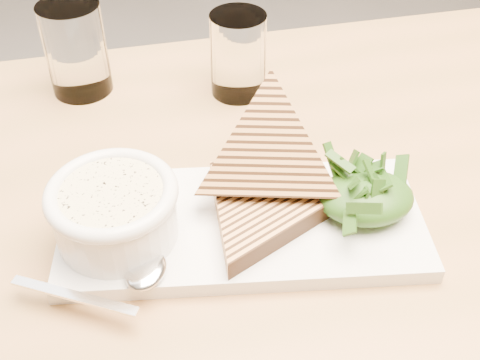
{
  "coord_description": "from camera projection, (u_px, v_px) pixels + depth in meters",
  "views": [
    {
      "loc": [
        -0.06,
        -0.56,
        1.19
      ],
      "look_at": [
        -0.01,
        -0.13,
        0.8
      ],
      "focal_mm": 45.0,
      "sensor_mm": 36.0,
      "label": 1
    }
  ],
  "objects": [
    {
      "name": "spoon_bowl",
      "position": [
        146.0,
        270.0,
        0.54
      ],
      "size": [
        0.05,
        0.06,
        0.01
      ],
      "primitive_type": "ellipsoid",
      "rotation": [
        0.0,
        0.0,
        -0.42
      ],
      "color": "silver",
      "rests_on": "platter"
    },
    {
      "name": "bowl_rim",
      "position": [
        111.0,
        193.0,
        0.54
      ],
      "size": [
        0.12,
        0.12,
        0.01
      ],
      "primitive_type": "torus",
      "color": "white",
      "rests_on": "soup_bowl"
    },
    {
      "name": "soup",
      "position": [
        111.0,
        195.0,
        0.55
      ],
      "size": [
        0.1,
        0.1,
        0.01
      ],
      "primitive_type": "cylinder",
      "color": "beige",
      "rests_on": "soup_bowl"
    },
    {
      "name": "glass_far",
      "position": [
        238.0,
        55.0,
        0.76
      ],
      "size": [
        0.07,
        0.07,
        0.11
      ],
      "primitive_type": "cylinder",
      "color": "white",
      "rests_on": "table_top"
    },
    {
      "name": "platter",
      "position": [
        243.0,
        224.0,
        0.6
      ],
      "size": [
        0.37,
        0.18,
        0.02
      ],
      "primitive_type": "cube",
      "rotation": [
        0.0,
        0.0,
        -0.06
      ],
      "color": "white",
      "rests_on": "table_top"
    },
    {
      "name": "sandwich_flat",
      "position": [
        260.0,
        212.0,
        0.59
      ],
      "size": [
        0.23,
        0.23,
        0.02
      ],
      "primitive_type": null,
      "rotation": [
        0.0,
        0.0,
        0.55
      ],
      "color": "tan",
      "rests_on": "platter"
    },
    {
      "name": "salad_base",
      "position": [
        366.0,
        197.0,
        0.59
      ],
      "size": [
        0.1,
        0.08,
        0.04
      ],
      "primitive_type": "ellipsoid",
      "color": "#11370B",
      "rests_on": "platter"
    },
    {
      "name": "table_top",
      "position": [
        174.0,
        247.0,
        0.62
      ],
      "size": [
        1.23,
        0.88,
        0.04
      ],
      "primitive_type": "cube",
      "rotation": [
        0.0,
        0.0,
        0.1
      ],
      "color": "#A17140",
      "rests_on": "ground"
    },
    {
      "name": "arugula_pile",
      "position": [
        367.0,
        191.0,
        0.58
      ],
      "size": [
        0.11,
        0.1,
        0.05
      ],
      "primitive_type": null,
      "color": "#305218",
      "rests_on": "platter"
    },
    {
      "name": "table_leg_br",
      "position": [
        453.0,
        222.0,
        1.16
      ],
      "size": [
        0.06,
        0.06,
        0.71
      ],
      "primitive_type": "cylinder",
      "color": "#A17140",
      "rests_on": "ground"
    },
    {
      "name": "spoon_handle",
      "position": [
        74.0,
        296.0,
        0.52
      ],
      "size": [
        0.11,
        0.06,
        0.0
      ],
      "primitive_type": "cube",
      "rotation": [
        0.0,
        0.0,
        -0.42
      ],
      "color": "silver",
      "rests_on": "platter"
    },
    {
      "name": "sandwich_lean",
      "position": [
        269.0,
        155.0,
        0.58
      ],
      "size": [
        0.19,
        0.2,
        0.18
      ],
      "primitive_type": null,
      "rotation": [
        0.84,
        0.0,
        -0.16
      ],
      "color": "tan",
      "rests_on": "sandwich_flat"
    },
    {
      "name": "glass_near",
      "position": [
        76.0,
        49.0,
        0.76
      ],
      "size": [
        0.08,
        0.08,
        0.12
      ],
      "primitive_type": "cylinder",
      "color": "white",
      "rests_on": "table_top"
    },
    {
      "name": "soup_bowl",
      "position": [
        116.0,
        216.0,
        0.56
      ],
      "size": [
        0.12,
        0.12,
        0.05
      ],
      "primitive_type": "cylinder",
      "color": "white",
      "rests_on": "platter"
    }
  ]
}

